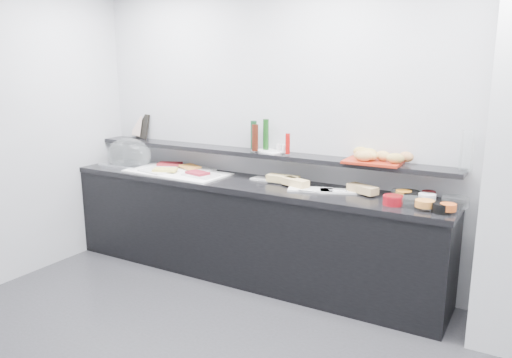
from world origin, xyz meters
The scene contains 55 objects.
back_wall centered at (0.00, 2.00, 1.35)m, with size 5.00×0.02×2.70m, color #ABADB3.
buffet_cabinet centered at (-0.70, 1.70, 0.42)m, with size 3.60×0.60×0.85m, color black.
counter_top centered at (-0.70, 1.70, 0.88)m, with size 3.62×0.62×0.05m, color black.
wall_shelf centered at (-0.70, 1.88, 1.13)m, with size 3.60×0.25×0.04m, color black.
cloche_base centered at (-2.10, 1.66, 0.92)m, with size 0.48×0.32×0.04m, color silver.
cloche_dome centered at (-2.08, 1.68, 1.03)m, with size 0.50×0.33×0.34m, color white.
linen_runner centered at (-1.46, 1.66, 0.91)m, with size 1.02×0.48×0.01m, color white.
platter_meat_a centered at (-1.72, 1.80, 0.92)m, with size 0.28×0.18×0.01m, color white.
food_meat_a centered at (-1.69, 1.84, 0.94)m, with size 0.23×0.15×0.02m, color maroon.
platter_salmon centered at (-1.31, 1.85, 0.92)m, with size 0.27×0.18×0.01m, color white.
food_salmon centered at (-1.42, 1.83, 0.94)m, with size 0.22×0.14×0.02m, color orange.
platter_cheese centered at (-1.63, 1.57, 0.92)m, with size 0.31×0.21×0.01m, color white.
food_cheese centered at (-1.54, 1.59, 0.94)m, with size 0.22×0.14×0.02m, color #ECD85B.
platter_meat_b centered at (-1.15, 1.63, 0.92)m, with size 0.31×0.21×0.01m, color white.
food_meat_b centered at (-1.18, 1.62, 0.94)m, with size 0.21×0.13×0.02m, color maroon.
sandwich_plate_left centered at (-0.53, 1.83, 0.91)m, with size 0.33×0.14×0.01m, color silver.
sandwich_food_left centered at (-0.37, 1.79, 0.94)m, with size 0.29×0.11×0.06m, color tan.
tongs_left centered at (-0.51, 1.73, 0.92)m, with size 0.01×0.01×0.16m, color #AFB1B6.
sandwich_plate_mid centered at (-0.06, 1.69, 0.91)m, with size 0.37×0.16×0.01m, color white.
sandwich_food_mid centered at (-0.22, 1.72, 0.94)m, with size 0.25×0.09×0.06m, color tan.
tongs_mid centered at (-0.04, 1.59, 0.92)m, with size 0.01×0.01×0.16m, color #B6B9BD.
sandwich_plate_right centered at (0.18, 1.76, 0.91)m, with size 0.35×0.15×0.01m, color white.
sandwich_food_right centered at (0.35, 1.78, 0.94)m, with size 0.26×0.10×0.06m, color tan.
tongs_right centered at (0.17, 1.72, 0.92)m, with size 0.01×0.01×0.16m, color #B4B6BB.
bowl_glass_fruit centered at (0.66, 1.79, 0.94)m, with size 0.16×0.16×0.07m, color silver.
fill_glass_fruit centered at (0.68, 1.78, 0.95)m, with size 0.12×0.12×0.05m, color orange.
bowl_black_jam centered at (0.72, 1.79, 0.94)m, with size 0.16×0.16×0.07m, color black.
fill_black_jam centered at (0.85, 1.86, 0.95)m, with size 0.10×0.10×0.05m, color #5E0D0E.
bowl_glass_cream centered at (1.06, 1.78, 0.94)m, with size 0.19×0.19×0.07m, color silver.
fill_glass_cream centered at (0.86, 1.77, 0.95)m, with size 0.13×0.13×0.05m, color white.
bowl_red_jam centered at (0.65, 1.59, 0.94)m, with size 0.15×0.15×0.07m, color maroon.
fill_red_jam centered at (0.65, 1.59, 0.95)m, with size 0.11×0.11×0.05m, color #5D0E0D.
bowl_glass_salmon centered at (0.78, 1.61, 0.94)m, with size 0.15×0.15×0.07m, color white.
fill_glass_salmon centered at (0.88, 1.57, 0.95)m, with size 0.14×0.14×0.05m, color orange.
bowl_black_fruit centered at (1.00, 1.56, 0.94)m, with size 0.13×0.13×0.07m, color black.
fill_black_fruit centered at (1.04, 1.56, 0.95)m, with size 0.11×0.11×0.05m, color #C74F1B.
framed_print centered at (-2.17, 1.99, 1.28)m, with size 0.21×0.02×0.26m, color black.
print_art centered at (-2.25, 1.99, 1.28)m, with size 0.16×0.00×0.22m, color #D9A89C.
condiment_tray centered at (-0.57, 1.89, 1.16)m, with size 0.29×0.18×0.01m, color white.
bottle_green_a centered at (-0.74, 1.91, 1.29)m, with size 0.06×0.06×0.26m, color #0E361A.
bottle_brown centered at (-0.67, 1.82, 1.28)m, with size 0.06×0.06×0.24m, color #3A140A.
bottle_green_b centered at (-0.63, 1.93, 1.30)m, with size 0.05×0.05×0.28m, color #103E11.
bottle_hot centered at (-0.35, 1.83, 1.25)m, with size 0.04×0.04×0.18m, color #A30D0B.
shaker_salt centered at (-0.47, 1.88, 1.20)m, with size 0.04×0.04×0.07m, color white.
shaker_pepper centered at (-0.41, 1.87, 1.20)m, with size 0.03×0.03×0.07m, color white.
bread_tray centered at (0.40, 1.86, 1.16)m, with size 0.45×0.31×0.02m, color #A12511.
bread_roll_nw centered at (0.25, 1.98, 1.21)m, with size 0.12×0.08×0.08m, color #B79446.
bread_roll_n centered at (0.33, 1.94, 1.21)m, with size 0.14×0.09×0.08m, color tan.
bread_roll_ne centered at (0.65, 1.93, 1.21)m, with size 0.13×0.08×0.08m, color #AE7342.
bread_roll_sw centered at (0.35, 1.78, 1.21)m, with size 0.13×0.08×0.08m, color tan.
bread_roll_s centered at (0.32, 1.78, 1.21)m, with size 0.12×0.08×0.08m, color #AE7C42.
bread_roll_se centered at (0.59, 1.81, 1.21)m, with size 0.14×0.09×0.08m, color #B08D43.
bread_roll_midw centered at (0.37, 1.84, 1.21)m, with size 0.16×0.10×0.08m, color tan.
bread_roll_mide centered at (0.48, 1.87, 1.21)m, with size 0.14×0.09×0.08m, color tan.
carafe centered at (1.09, 1.90, 1.30)m, with size 0.10×0.10×0.30m, color white.
Camera 1 is at (1.56, -2.02, 1.91)m, focal length 35.00 mm.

